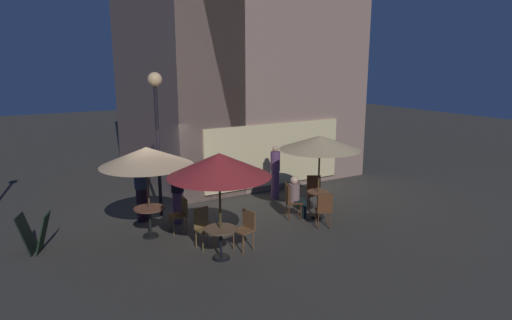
{
  "coord_description": "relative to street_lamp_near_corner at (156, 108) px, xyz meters",
  "views": [
    {
      "loc": [
        -3.66,
        -11.21,
        4.33
      ],
      "look_at": [
        2.09,
        -1.34,
        1.77
      ],
      "focal_mm": 30.94,
      "sensor_mm": 36.0,
      "label": 1
    }
  ],
  "objects": [
    {
      "name": "patron_standing_2",
      "position": [
        3.73,
        -0.21,
        -2.21
      ],
      "size": [
        0.3,
        0.3,
        1.73
      ],
      "rotation": [
        0.0,
        0.0,
        3.33
      ],
      "color": "#5A3A63",
      "rests_on": "ground"
    },
    {
      "name": "menu_sandwich_board",
      "position": [
        -3.29,
        -0.91,
        -2.63
      ],
      "size": [
        0.79,
        0.74,
        0.91
      ],
      "rotation": [
        0.0,
        0.0,
        -0.34
      ],
      "color": "black",
      "rests_on": "ground"
    },
    {
      "name": "cafe_table_2",
      "position": [
        -0.72,
        -1.35,
        -2.52
      ],
      "size": [
        0.77,
        0.77,
        0.77
      ],
      "color": "black",
      "rests_on": "ground"
    },
    {
      "name": "cafe_chair_5",
      "position": [
        0.08,
        -1.39,
        -2.56
      ],
      "size": [
        0.44,
        0.44,
        0.9
      ],
      "rotation": [
        0.0,
        0.0,
        3.09
      ],
      "color": "brown",
      "rests_on": "ground"
    },
    {
      "name": "cafe_chair_0",
      "position": [
        1.01,
        -3.2,
        -2.53
      ],
      "size": [
        0.49,
        0.49,
        0.92
      ],
      "rotation": [
        0.0,
        0.0,
        -2.9
      ],
      "color": "brown",
      "rests_on": "ground"
    },
    {
      "name": "street_lamp_near_corner",
      "position": [
        0.0,
        0.0,
        0.0
      ],
      "size": [
        0.39,
        0.39,
        4.06
      ],
      "color": "black",
      "rests_on": "ground"
    },
    {
      "name": "cafe_chair_1",
      "position": [
        0.16,
        -2.61,
        -2.52
      ],
      "size": [
        0.43,
        0.43,
        0.98
      ],
      "rotation": [
        0.0,
        0.0,
        -1.45
      ],
      "color": "brown",
      "rests_on": "ground"
    },
    {
      "name": "patio_umbrella_1",
      "position": [
        3.8,
        -2.34,
        -0.95
      ],
      "size": [
        2.23,
        2.23,
        2.36
      ],
      "color": "black",
      "rests_on": "ground"
    },
    {
      "name": "cafe_chair_4",
      "position": [
        3.43,
        -3.07,
        -2.52
      ],
      "size": [
        0.53,
        0.53,
        0.97
      ],
      "rotation": [
        0.0,
        0.0,
        1.1
      ],
      "color": "#58311A",
      "rests_on": "ground"
    },
    {
      "name": "patio_umbrella_0",
      "position": [
        0.26,
        -3.38,
        -0.94
      ],
      "size": [
        2.26,
        2.26,
        2.43
      ],
      "color": "black",
      "rests_on": "ground"
    },
    {
      "name": "cafe_table_0",
      "position": [
        0.26,
        -3.38,
        -2.57
      ],
      "size": [
        0.74,
        0.74,
        0.72
      ],
      "color": "black",
      "rests_on": "ground"
    },
    {
      "name": "cafe_building",
      "position": [
        3.27,
        3.21,
        1.85
      ],
      "size": [
        7.48,
        8.0,
        9.91
      ],
      "color": "gray",
      "rests_on": "ground"
    },
    {
      "name": "patio_umbrella_2",
      "position": [
        -0.72,
        -1.35,
        -1.02
      ],
      "size": [
        2.27,
        2.27,
        2.31
      ],
      "color": "black",
      "rests_on": "ground"
    },
    {
      "name": "cafe_table_1",
      "position": [
        3.8,
        -2.34,
        -2.58
      ],
      "size": [
        0.62,
        0.62,
        0.77
      ],
      "color": "black",
      "rests_on": "ground"
    },
    {
      "name": "cafe_chair_2",
      "position": [
        4.21,
        -1.62,
        -2.5
      ],
      "size": [
        0.56,
        0.56,
        0.99
      ],
      "rotation": [
        0.0,
        0.0,
        -2.08
      ],
      "color": "#56301A",
      "rests_on": "ground"
    },
    {
      "name": "ground_plane",
      "position": [
        -0.03,
        -0.51,
        -3.1
      ],
      "size": [
        60.0,
        60.0,
        0.0
      ],
      "primitive_type": "plane",
      "color": "#38352F"
    },
    {
      "name": "patron_seated_0",
      "position": [
        3.21,
        -2.1,
        -2.4
      ],
      "size": [
        0.51,
        0.43,
        1.23
      ],
      "rotation": [
        0.0,
        0.0,
        -0.38
      ],
      "color": "black",
      "rests_on": "ground"
    },
    {
      "name": "patron_standing_3",
      "position": [
        0.25,
        -0.74,
        -2.24
      ],
      "size": [
        0.34,
        0.34,
        1.69
      ],
      "rotation": [
        0.0,
        0.0,
        3.16
      ],
      "color": "#52395F",
      "rests_on": "ground"
    },
    {
      "name": "cafe_chair_3",
      "position": [
        3.06,
        -2.04,
        -2.5
      ],
      "size": [
        0.56,
        0.56,
        1.0
      ],
      "rotation": [
        0.0,
        0.0,
        -0.38
      ],
      "color": "#502F17",
      "rests_on": "ground"
    },
    {
      "name": "patron_standing_1",
      "position": [
        -0.56,
        -0.11,
        -2.18
      ],
      "size": [
        0.36,
        0.36,
        1.82
      ],
      "rotation": [
        0.0,
        0.0,
        1.91
      ],
      "color": "black",
      "rests_on": "ground"
    }
  ]
}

